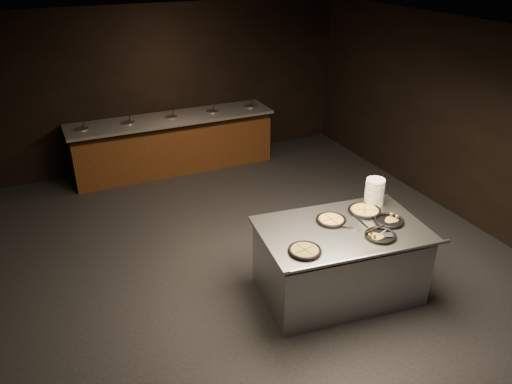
{
  "coord_description": "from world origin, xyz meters",
  "views": [
    {
      "loc": [
        -2.19,
        -4.87,
        3.84
      ],
      "look_at": [
        0.18,
        0.3,
        0.96
      ],
      "focal_mm": 35.0,
      "sensor_mm": 36.0,
      "label": 1
    }
  ],
  "objects_px": {
    "plate_stack": "(375,192)",
    "pan_cheese_whole": "(331,220)",
    "serving_counter": "(339,262)",
    "pan_veggie_whole": "(305,250)"
  },
  "relations": [
    {
      "from": "serving_counter",
      "to": "plate_stack",
      "type": "bearing_deg",
      "value": 33.36
    },
    {
      "from": "plate_stack",
      "to": "pan_cheese_whole",
      "type": "relative_size",
      "value": 0.91
    },
    {
      "from": "pan_cheese_whole",
      "to": "pan_veggie_whole",
      "type": "bearing_deg",
      "value": -144.06
    },
    {
      "from": "pan_veggie_whole",
      "to": "serving_counter",
      "type": "bearing_deg",
      "value": 21.45
    },
    {
      "from": "serving_counter",
      "to": "pan_veggie_whole",
      "type": "distance_m",
      "value": 0.84
    },
    {
      "from": "pan_veggie_whole",
      "to": "pan_cheese_whole",
      "type": "distance_m",
      "value": 0.74
    },
    {
      "from": "plate_stack",
      "to": "pan_veggie_whole",
      "type": "relative_size",
      "value": 0.9
    },
    {
      "from": "plate_stack",
      "to": "pan_cheese_whole",
      "type": "xyz_separation_m",
      "value": [
        -0.72,
        -0.16,
        -0.14
      ]
    },
    {
      "from": "plate_stack",
      "to": "serving_counter",
      "type": "bearing_deg",
      "value": -153.18
    },
    {
      "from": "plate_stack",
      "to": "pan_cheese_whole",
      "type": "distance_m",
      "value": 0.75
    }
  ]
}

